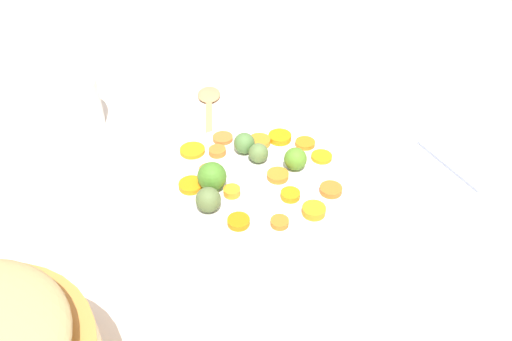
# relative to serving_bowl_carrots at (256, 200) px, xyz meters

# --- Properties ---
(tabletop) EXTENTS (2.40, 2.40, 0.02)m
(tabletop) POSITION_rel_serving_bowl_carrots_xyz_m (0.02, -0.01, -0.06)
(tabletop) COLOR beige
(tabletop) RESTS_ON ground
(serving_bowl_carrots) EXTENTS (0.28, 0.28, 0.10)m
(serving_bowl_carrots) POSITION_rel_serving_bowl_carrots_xyz_m (0.00, 0.00, 0.00)
(serving_bowl_carrots) COLOR white
(serving_bowl_carrots) RESTS_ON tabletop
(carrot_slice_0) EXTENTS (0.05, 0.05, 0.01)m
(carrot_slice_0) POSITION_rel_serving_bowl_carrots_xyz_m (-0.01, -0.08, 0.05)
(carrot_slice_0) COLOR orange
(carrot_slice_0) RESTS_ON serving_bowl_carrots
(carrot_slice_1) EXTENTS (0.04, 0.04, 0.01)m
(carrot_slice_1) POSITION_rel_serving_bowl_carrots_xyz_m (0.05, -0.09, 0.05)
(carrot_slice_1) COLOR orange
(carrot_slice_1) RESTS_ON serving_bowl_carrots
(carrot_slice_2) EXTENTS (0.05, 0.05, 0.01)m
(carrot_slice_2) POSITION_rel_serving_bowl_carrots_xyz_m (0.10, -0.06, 0.05)
(carrot_slice_2) COLOR orange
(carrot_slice_2) RESTS_ON serving_bowl_carrots
(carrot_slice_3) EXTENTS (0.04, 0.04, 0.01)m
(carrot_slice_3) POSITION_rel_serving_bowl_carrots_xyz_m (-0.08, -0.08, 0.05)
(carrot_slice_3) COLOR orange
(carrot_slice_3) RESTS_ON serving_bowl_carrots
(carrot_slice_4) EXTENTS (0.04, 0.04, 0.01)m
(carrot_slice_4) POSITION_rel_serving_bowl_carrots_xyz_m (0.09, 0.02, 0.05)
(carrot_slice_4) COLOR orange
(carrot_slice_4) RESTS_ON serving_bowl_carrots
(carrot_slice_5) EXTENTS (0.03, 0.03, 0.01)m
(carrot_slice_5) POSITION_rel_serving_bowl_carrots_xyz_m (-0.05, 0.05, 0.05)
(carrot_slice_5) COLOR orange
(carrot_slice_5) RESTS_ON serving_bowl_carrots
(carrot_slice_6) EXTENTS (0.04, 0.04, 0.01)m
(carrot_slice_6) POSITION_rel_serving_bowl_carrots_xyz_m (-0.10, -0.04, 0.05)
(carrot_slice_6) COLOR orange
(carrot_slice_6) RESTS_ON serving_bowl_carrots
(carrot_slice_7) EXTENTS (0.04, 0.04, 0.01)m
(carrot_slice_7) POSITION_rel_serving_bowl_carrots_xyz_m (0.07, -0.01, 0.05)
(carrot_slice_7) COLOR orange
(carrot_slice_7) RESTS_ON serving_bowl_carrots
(carrot_slice_8) EXTENTS (0.05, 0.05, 0.01)m
(carrot_slice_8) POSITION_rel_serving_bowl_carrots_xyz_m (-0.04, -0.09, 0.05)
(carrot_slice_8) COLOR orange
(carrot_slice_8) RESTS_ON serving_bowl_carrots
(carrot_slice_9) EXTENTS (0.04, 0.04, 0.01)m
(carrot_slice_9) POSITION_rel_serving_bowl_carrots_xyz_m (0.02, 0.10, 0.05)
(carrot_slice_9) COLOR orange
(carrot_slice_9) RESTS_ON serving_bowl_carrots
(carrot_slice_10) EXTENTS (0.05, 0.05, 0.01)m
(carrot_slice_10) POSITION_rel_serving_bowl_carrots_xyz_m (-0.11, 0.04, 0.05)
(carrot_slice_10) COLOR orange
(carrot_slice_10) RESTS_ON serving_bowl_carrots
(carrot_slice_11) EXTENTS (0.04, 0.04, 0.01)m
(carrot_slice_11) POSITION_rel_serving_bowl_carrots_xyz_m (-0.08, 0.08, 0.05)
(carrot_slice_11) COLOR orange
(carrot_slice_11) RESTS_ON serving_bowl_carrots
(carrot_slice_12) EXTENTS (0.04, 0.04, 0.01)m
(carrot_slice_12) POSITION_rel_serving_bowl_carrots_xyz_m (-0.03, 0.01, 0.05)
(carrot_slice_12) COLOR orange
(carrot_slice_12) RESTS_ON serving_bowl_carrots
(carrot_slice_13) EXTENTS (0.03, 0.03, 0.01)m
(carrot_slice_13) POSITION_rel_serving_bowl_carrots_xyz_m (0.06, -0.06, 0.05)
(carrot_slice_13) COLOR orange
(carrot_slice_13) RESTS_ON serving_bowl_carrots
(carrot_slice_14) EXTENTS (0.03, 0.03, 0.01)m
(carrot_slice_14) POSITION_rel_serving_bowl_carrots_xyz_m (-0.03, 0.10, 0.05)
(carrot_slice_14) COLOR orange
(carrot_slice_14) RESTS_ON serving_bowl_carrots
(carrot_slice_15) EXTENTS (0.03, 0.03, 0.01)m
(carrot_slice_15) POSITION_rel_serving_bowl_carrots_xyz_m (0.03, 0.04, 0.05)
(carrot_slice_15) COLOR orange
(carrot_slice_15) RESTS_ON serving_bowl_carrots
(brussels_sprout_0) EXTENTS (0.04, 0.04, 0.04)m
(brussels_sprout_0) POSITION_rel_serving_bowl_carrots_xyz_m (0.07, 0.07, 0.07)
(brussels_sprout_0) COLOR #586E3B
(brussels_sprout_0) RESTS_ON serving_bowl_carrots
(brussels_sprout_1) EXTENTS (0.03, 0.03, 0.03)m
(brussels_sprout_1) POSITION_rel_serving_bowl_carrots_xyz_m (-0.06, -0.02, 0.07)
(brussels_sprout_1) COLOR #538926
(brussels_sprout_1) RESTS_ON serving_bowl_carrots
(brussels_sprout_2) EXTENTS (0.04, 0.04, 0.04)m
(brussels_sprout_2) POSITION_rel_serving_bowl_carrots_xyz_m (0.06, 0.03, 0.07)
(brussels_sprout_2) COLOR #457E26
(brussels_sprout_2) RESTS_ON serving_bowl_carrots
(brussels_sprout_3) EXTENTS (0.03, 0.03, 0.03)m
(brussels_sprout_3) POSITION_rel_serving_bowl_carrots_xyz_m (-0.01, -0.04, 0.06)
(brussels_sprout_3) COLOR #59763D
(brussels_sprout_3) RESTS_ON serving_bowl_carrots
(brussels_sprout_4) EXTENTS (0.03, 0.03, 0.03)m
(brussels_sprout_4) POSITION_rel_serving_bowl_carrots_xyz_m (0.02, -0.06, 0.07)
(brussels_sprout_4) COLOR #4D783A
(brussels_sprout_4) RESTS_ON serving_bowl_carrots
(wooden_spoon) EXTENTS (0.05, 0.27, 0.01)m
(wooden_spoon) POSITION_rel_serving_bowl_carrots_xyz_m (0.09, -0.35, -0.04)
(wooden_spoon) COLOR tan
(wooden_spoon) RESTS_ON tabletop
(casserole_dish) EXTENTS (0.21, 0.21, 0.11)m
(casserole_dish) POSITION_rel_serving_bowl_carrots_xyz_m (0.40, -0.27, 0.00)
(casserole_dish) COLOR white
(casserole_dish) RESTS_ON tabletop
(dish_towel) EXTENTS (0.23, 0.22, 0.01)m
(dish_towel) POSITION_rel_serving_bowl_carrots_xyz_m (-0.44, -0.17, -0.05)
(dish_towel) COLOR #98A7C6
(dish_towel) RESTS_ON tabletop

